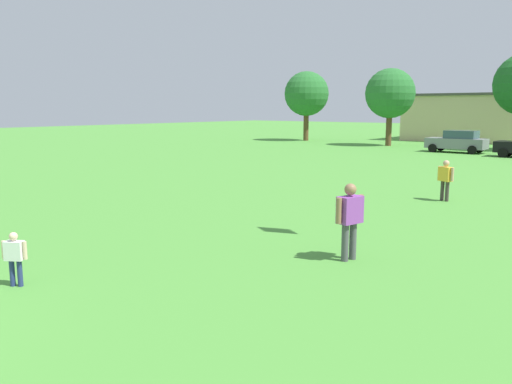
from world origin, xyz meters
The scene contains 8 objects.
ground_plane centered at (0.00, 30.00, 0.00)m, with size 160.00×160.00×0.00m, color #4C9338.
child_kite_flyer centered at (-0.21, 3.89, 0.63)m, with size 0.44×0.35×1.06m.
adult_bystander centered at (3.89, 9.41, 1.03)m, with size 0.44×0.81×1.73m.
bystander_near_trees centered at (2.93, 18.32, 0.89)m, with size 0.66×0.44×1.50m.
parked_car_gray_0 centered at (-3.62, 39.87, 0.86)m, with size 4.30×2.02×1.68m.
tree_far_left centered at (-20.70, 44.97, 4.76)m, with size 4.53×4.53×7.05m.
tree_center centered at (-10.82, 43.35, 4.60)m, with size 4.37×4.37×6.81m.
house_left centered at (-7.59, 55.37, 2.40)m, with size 11.63×8.72×4.77m.
Camera 1 is at (9.38, -0.73, 3.37)m, focal length 36.77 mm.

